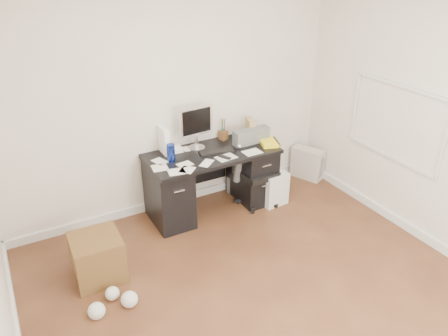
# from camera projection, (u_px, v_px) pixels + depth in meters

# --- Properties ---
(ground) EXTENTS (4.00, 4.00, 0.00)m
(ground) POSITION_uv_depth(u_px,v_px,m) (269.00, 304.00, 3.88)
(ground) COLOR #432215
(ground) RESTS_ON ground
(room_shell) EXTENTS (4.02, 4.02, 2.71)m
(room_shell) POSITION_uv_depth(u_px,v_px,m) (281.00, 129.00, 3.16)
(room_shell) COLOR silver
(room_shell) RESTS_ON ground
(desk) EXTENTS (1.50, 0.70, 0.75)m
(desk) POSITION_uv_depth(u_px,v_px,m) (212.00, 179.00, 5.11)
(desk) COLOR black
(desk) RESTS_ON ground
(loose_papers) EXTENTS (1.10, 0.60, 0.00)m
(loose_papers) POSITION_uv_depth(u_px,v_px,m) (198.00, 157.00, 4.83)
(loose_papers) COLOR silver
(loose_papers) RESTS_ON desk
(lcd_monitor) EXTENTS (0.43, 0.27, 0.51)m
(lcd_monitor) POSITION_uv_depth(u_px,v_px,m) (196.00, 128.00, 4.92)
(lcd_monitor) COLOR silver
(lcd_monitor) RESTS_ON desk
(keyboard) EXTENTS (0.39, 0.18, 0.02)m
(keyboard) POSITION_uv_depth(u_px,v_px,m) (216.00, 151.00, 4.94)
(keyboard) COLOR black
(keyboard) RESTS_ON desk
(computer_mouse) EXTENTS (0.07, 0.07, 0.06)m
(computer_mouse) POSITION_uv_depth(u_px,v_px,m) (239.00, 146.00, 5.02)
(computer_mouse) COLOR silver
(computer_mouse) RESTS_ON desk
(travel_mug) EXTENTS (0.10, 0.10, 0.19)m
(travel_mug) POSITION_uv_depth(u_px,v_px,m) (171.00, 153.00, 4.71)
(travel_mug) COLOR navy
(travel_mug) RESTS_ON desk
(white_binder) EXTENTS (0.13, 0.27, 0.31)m
(white_binder) POSITION_uv_depth(u_px,v_px,m) (163.00, 140.00, 4.88)
(white_binder) COLOR white
(white_binder) RESTS_ON desk
(magazine_file) EXTENTS (0.16, 0.23, 0.24)m
(magazine_file) POSITION_uv_depth(u_px,v_px,m) (251.00, 129.00, 5.27)
(magazine_file) COLOR tan
(magazine_file) RESTS_ON desk
(pen_cup) EXTENTS (0.13, 0.13, 0.27)m
(pen_cup) POSITION_uv_depth(u_px,v_px,m) (223.00, 129.00, 5.22)
(pen_cup) COLOR brown
(pen_cup) RESTS_ON desk
(yellow_book) EXTENTS (0.26, 0.29, 0.04)m
(yellow_book) POSITION_uv_depth(u_px,v_px,m) (269.00, 143.00, 5.13)
(yellow_book) COLOR yellow
(yellow_book) RESTS_ON desk
(paper_remote) EXTENTS (0.24, 0.20, 0.02)m
(paper_remote) POSITION_uv_depth(u_px,v_px,m) (226.00, 157.00, 4.82)
(paper_remote) COLOR silver
(paper_remote) RESTS_ON desk
(office_chair) EXTENTS (0.54, 0.54, 0.93)m
(office_chair) POSITION_uv_depth(u_px,v_px,m) (257.00, 169.00, 5.20)
(office_chair) COLOR #4B4D4B
(office_chair) RESTS_ON ground
(pc_tower) EXTENTS (0.34, 0.46, 0.42)m
(pc_tower) POSITION_uv_depth(u_px,v_px,m) (307.00, 163.00, 5.92)
(pc_tower) COLOR #B9B4A7
(pc_tower) RESTS_ON ground
(shopping_bag) EXTENTS (0.32, 0.24, 0.42)m
(shopping_bag) POSITION_uv_depth(u_px,v_px,m) (276.00, 189.00, 5.28)
(shopping_bag) COLOR silver
(shopping_bag) RESTS_ON ground
(wicker_basket) EXTENTS (0.46, 0.46, 0.45)m
(wicker_basket) POSITION_uv_depth(u_px,v_px,m) (98.00, 258.00, 4.10)
(wicker_basket) COLOR #4B3016
(wicker_basket) RESTS_ON ground
(desk_printer) EXTENTS (0.44, 0.39, 0.23)m
(desk_printer) POSITION_uv_depth(u_px,v_px,m) (246.00, 184.00, 5.59)
(desk_printer) COLOR slate
(desk_printer) RESTS_ON ground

